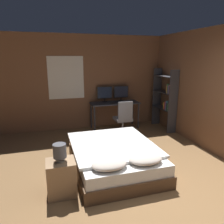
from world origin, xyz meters
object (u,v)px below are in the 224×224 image
office_chair (123,122)px  monitor_right (121,92)px  nightstand (61,178)px  monitor_left (105,93)px  bed (114,157)px  desk (115,106)px  bookshelf (167,97)px  bedside_lamp (60,151)px  computer_mouse (125,102)px  keyboard (117,103)px

office_chair → monitor_right: bearing=74.9°
nightstand → monitor_left: bearing=63.7°
bed → desk: bearing=72.1°
bed → bookshelf: bookshelf is taller
bedside_lamp → monitor_left: size_ratio=0.61×
computer_mouse → monitor_right: bearing=91.5°
bookshelf → keyboard: bearing=164.5°
bedside_lamp → bed: bearing=27.8°
computer_mouse → keyboard: bearing=180.0°
bedside_lamp → bookshelf: bookshelf is taller
bedside_lamp → desk: (1.78, 2.90, -0.04)m
monitor_right → office_chair: 1.14m
bed → monitor_right: bearing=68.2°
monitor_right → office_chair: (-0.24, -0.90, -0.65)m
bedside_lamp → bookshelf: 3.93m
bed → bedside_lamp: 1.24m
keyboard → office_chair: office_chair is taller
monitor_right → bookshelf: bearing=-33.4°
bedside_lamp → monitor_right: (2.03, 3.08, 0.32)m
keyboard → bookshelf: 1.43m
monitor_right → office_chair: monitor_right is taller
bed → monitor_left: monitor_left is taller
monitor_left → keyboard: (0.26, -0.36, -0.25)m
desk → office_chair: office_chair is taller
bedside_lamp → keyboard: (1.78, 2.72, 0.07)m
bed → monitor_right: monitor_right is taller
desk → bookshelf: size_ratio=0.82×
bedside_lamp → monitor_left: monitor_left is taller
monitor_right → computer_mouse: size_ratio=6.46×
monitor_left → keyboard: monitor_left is taller
nightstand → office_chair: (1.79, 2.18, 0.11)m
bed → desk: size_ratio=1.37×
bookshelf → bed: bearing=-139.8°
keyboard → bedside_lamp: bearing=-123.2°
bedside_lamp → desk: bearing=58.5°
desk → computer_mouse: (0.26, -0.18, 0.13)m
keyboard → bookshelf: size_ratio=0.20×
computer_mouse → bedside_lamp: bearing=-126.9°
bookshelf → nightstand: bearing=-143.4°
keyboard → office_chair: 0.68m
desk → bookshelf: (1.37, -0.56, 0.28)m
nightstand → monitor_right: size_ratio=1.22×
desk → bookshelf: 1.51m
monitor_left → office_chair: 1.14m
monitor_right → keyboard: monitor_right is taller
bed → monitor_right: (1.02, 2.54, 0.80)m
bed → bedside_lamp: size_ratio=7.13×
monitor_right → bookshelf: size_ratio=0.26×
desk → monitor_left: bearing=144.7°
keyboard → computer_mouse: (0.26, 0.00, 0.01)m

